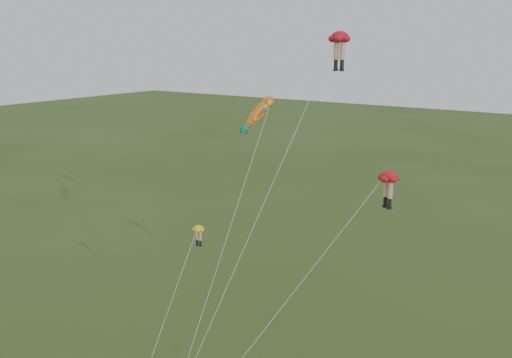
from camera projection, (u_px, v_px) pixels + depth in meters
The scene contains 4 objects.
legs_kite_red_high at pixel (337, 45), 35.67m from camera, with size 4.61×12.76×20.90m.
legs_kite_red_mid at pixel (385, 183), 32.77m from camera, with size 7.63×10.37×13.07m.
legs_kite_yellow at pixel (195, 239), 37.40m from camera, with size 0.89×5.92×8.49m.
fish_kite at pixel (259, 113), 38.84m from camera, with size 2.74×12.38×16.88m.
Camera 1 is at (20.13, -23.48, 20.34)m, focal length 40.00 mm.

